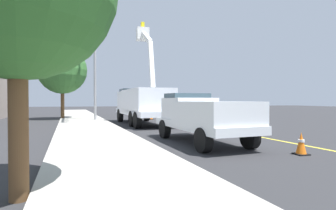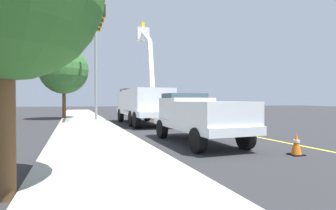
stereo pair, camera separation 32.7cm
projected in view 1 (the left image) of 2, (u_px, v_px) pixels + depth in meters
The scene contains 11 objects.
ground at pixel (186, 123), 20.29m from camera, with size 120.00×120.00×0.00m, color #2D2D30.
sidewalk_far_side at pixel (87, 125), 17.66m from camera, with size 60.00×3.60×0.12m, color #B2ADA3.
lane_centre_stripe at pixel (186, 123), 20.29m from camera, with size 50.00×0.16×0.01m, color yellow.
utility_bucket_truck at pixel (142, 102), 19.34m from camera, with size 8.44×3.48×7.69m.
service_pickup_truck at pixel (202, 116), 10.70m from camera, with size 5.81×2.77×2.06m.
passing_minivan at pixel (172, 107), 28.65m from camera, with size 5.00×2.47×1.69m.
traffic_cone_leading at pixel (301, 144), 8.37m from camera, with size 0.40×0.40×0.72m.
traffic_cone_mid_front at pixel (191, 122), 16.57m from camera, with size 0.40×0.40×0.75m.
traffic_cone_mid_rear at pixel (151, 115), 23.93m from camera, with size 0.40×0.40×0.87m.
traffic_signal_mast at pixel (97, 39), 20.48m from camera, with size 5.49×1.01×9.00m.
street_tree_right at pixel (62, 70), 23.99m from camera, with size 4.38×4.38×6.73m.
Camera 1 is at (-19.33, 6.22, 1.74)m, focal length 28.01 mm.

